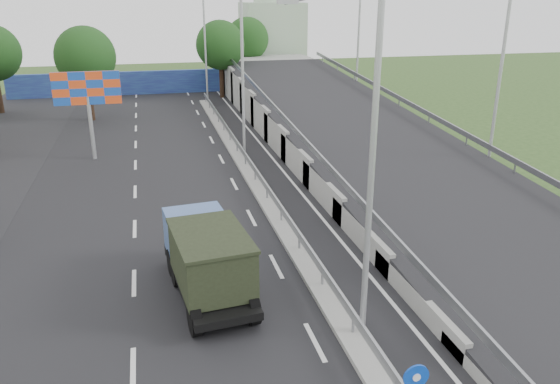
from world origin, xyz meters
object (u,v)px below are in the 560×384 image
object	(u,v)px
lamp_post_near	(366,154)
dump_truck	(207,256)
billboard	(87,93)
lamp_post_mid	(239,66)
church	(272,34)
lamp_post_far	(203,41)

from	to	relation	value
lamp_post_near	dump_truck	size ratio (longest dim) A/B	1.66
lamp_post_near	dump_truck	world-z (taller)	lamp_post_near
billboard	lamp_post_near	bearing A→B (deg)	-67.51
lamp_post_mid	billboard	world-z (taller)	lamp_post_mid
lamp_post_mid	church	bearing A→B (deg)	73.78
lamp_post_mid	billboard	size ratio (longest dim) A/B	1.83
billboard	dump_truck	size ratio (longest dim) A/B	0.91
lamp_post_near	lamp_post_mid	world-z (taller)	same
lamp_post_near	church	size ratio (longest dim) A/B	0.73
lamp_post_mid	dump_truck	xyz separation A→B (m)	(-4.07, -16.31, -4.38)
lamp_post_near	billboard	bearing A→B (deg)	112.49
lamp_post_far	church	size ratio (longest dim) A/B	0.73
lamp_post_mid	billboard	bearing A→B (deg)	167.62
lamp_post_far	church	bearing A→B (deg)	54.76
lamp_post_mid	lamp_post_far	distance (m)	20.00
lamp_post_near	lamp_post_mid	bearing A→B (deg)	90.00
lamp_post_near	lamp_post_far	world-z (taller)	same
lamp_post_mid	lamp_post_far	world-z (taller)	same
lamp_post_mid	lamp_post_far	xyz separation A→B (m)	(0.00, 20.00, 0.00)
lamp_post_mid	dump_truck	size ratio (longest dim) A/B	1.66
dump_truck	billboard	bearing A→B (deg)	99.42
lamp_post_mid	church	size ratio (longest dim) A/B	0.73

